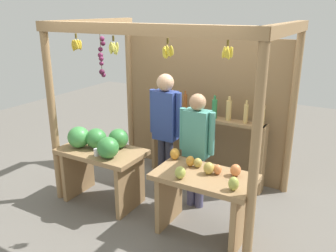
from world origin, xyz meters
TOP-DOWN VIEW (x-y plane):
  - ground_plane at (0.00, 0.00)m, footprint 12.00×12.00m
  - market_stall at (-0.00, 0.38)m, footprint 2.80×1.83m
  - fruit_counter_left at (-0.75, -0.65)m, footprint 1.12×0.69m
  - fruit_counter_right at (0.73, -0.64)m, footprint 1.13×0.64m
  - bottle_shelf_unit at (0.19, 0.64)m, footprint 1.79×0.22m
  - vendor_man at (-0.15, 0.03)m, footprint 0.48×0.23m
  - vendor_woman at (0.39, -0.13)m, footprint 0.48×0.21m

SIDE VIEW (x-z plane):
  - ground_plane at x=0.00m, z-range 0.00..0.00m
  - fruit_counter_right at x=0.73m, z-range 0.11..1.01m
  - fruit_counter_left at x=-0.75m, z-range 0.18..1.21m
  - bottle_shelf_unit at x=0.19m, z-range 0.14..1.49m
  - vendor_woman at x=0.39m, z-range 0.15..1.68m
  - vendor_man at x=-0.15m, z-range 0.18..1.88m
  - market_stall at x=0.00m, z-range 0.19..2.56m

